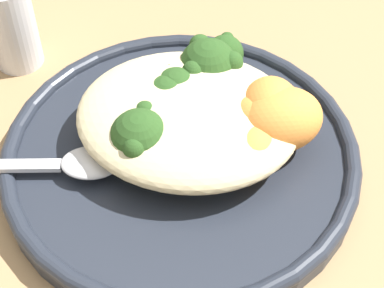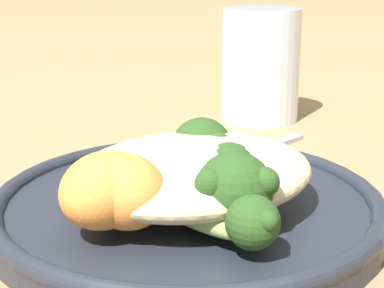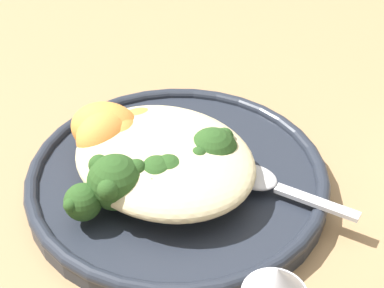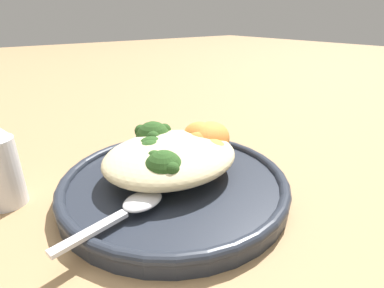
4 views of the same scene
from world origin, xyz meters
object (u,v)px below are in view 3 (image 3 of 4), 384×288
quinoa_mound (165,159)px  broccoli_stalk_5 (205,153)px  sweet_potato_chunk_2 (105,135)px  broccoli_stalk_2 (155,172)px  plate (178,180)px  broccoli_stalk_4 (188,162)px  sweet_potato_chunk_1 (105,128)px  broccoli_stalk_3 (164,170)px  spoon (265,182)px  broccoli_stalk_0 (94,188)px  sweet_potato_chunk_0 (121,136)px  broccoli_stalk_1 (117,180)px  sweet_potato_chunk_3 (139,128)px

quinoa_mound → broccoli_stalk_5: broccoli_stalk_5 is taller
broccoli_stalk_5 → sweet_potato_chunk_2: bearing=-170.9°
broccoli_stalk_2 → quinoa_mound: bearing=139.4°
plate → quinoa_mound: quinoa_mound is taller
broccoli_stalk_4 → sweet_potato_chunk_1: size_ratio=1.71×
broccoli_stalk_3 → spoon: 0.08m
broccoli_stalk_0 → spoon: size_ratio=0.98×
quinoa_mound → sweet_potato_chunk_2: bearing=-167.1°
broccoli_stalk_4 → sweet_potato_chunk_0: 0.06m
quinoa_mound → broccoli_stalk_4: 0.02m
broccoli_stalk_0 → broccoli_stalk_5: size_ratio=1.16×
broccoli_stalk_2 → spoon: 0.09m
quinoa_mound → sweet_potato_chunk_2: (-0.06, -0.01, 0.00)m
plate → broccoli_stalk_2: size_ratio=3.21×
broccoli_stalk_0 → broccoli_stalk_4: size_ratio=1.09×
broccoli_stalk_1 → sweet_potato_chunk_3: 0.07m
broccoli_stalk_2 → broccoli_stalk_4: 0.03m
plate → broccoli_stalk_1: (-0.01, -0.06, 0.03)m
sweet_potato_chunk_0 → sweet_potato_chunk_3: 0.02m
plate → broccoli_stalk_5: 0.04m
broccoli_stalk_2 → sweet_potato_chunk_0: same height
sweet_potato_chunk_1 → spoon: size_ratio=0.53×
sweet_potato_chunk_0 → spoon: size_ratio=0.41×
spoon → broccoli_stalk_1: bearing=-142.2°
sweet_potato_chunk_2 → sweet_potato_chunk_1: bearing=134.5°
plate → sweet_potato_chunk_1: sweet_potato_chunk_1 is taller
sweet_potato_chunk_0 → plate: bearing=14.8°
broccoli_stalk_3 → broccoli_stalk_4: size_ratio=0.87×
broccoli_stalk_0 → broccoli_stalk_4: broccoli_stalk_0 is taller
broccoli_stalk_3 → quinoa_mound: bearing=156.0°
plate → sweet_potato_chunk_2: size_ratio=4.72×
broccoli_stalk_3 → sweet_potato_chunk_0: bearing=-162.4°
broccoli_stalk_5 → spoon: (0.05, 0.02, -0.02)m
broccoli_stalk_1 → broccoli_stalk_2: broccoli_stalk_1 is taller
broccoli_stalk_4 → sweet_potato_chunk_1: 0.08m
broccoli_stalk_4 → spoon: broccoli_stalk_4 is taller
plate → broccoli_stalk_5: (0.02, 0.01, 0.03)m
broccoli_stalk_0 → sweet_potato_chunk_0: (-0.03, 0.05, 0.01)m
broccoli_stalk_3 → broccoli_stalk_5: size_ratio=0.93×
broccoli_stalk_4 → sweet_potato_chunk_3: 0.06m
quinoa_mound → sweet_potato_chunk_0: sweet_potato_chunk_0 is taller
quinoa_mound → sweet_potato_chunk_0: size_ratio=3.42×
broccoli_stalk_3 → sweet_potato_chunk_3: size_ratio=1.84×
plate → broccoli_stalk_0: broccoli_stalk_0 is taller
quinoa_mound → sweet_potato_chunk_3: size_ratio=3.27×
sweet_potato_chunk_2 → broccoli_stalk_5: bearing=25.9°
broccoli_stalk_3 → plate: bearing=128.7°
broccoli_stalk_4 → broccoli_stalk_5: broccoli_stalk_5 is taller
broccoli_stalk_3 → spoon: (0.06, 0.05, -0.01)m
broccoli_stalk_3 → sweet_potato_chunk_0: 0.06m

